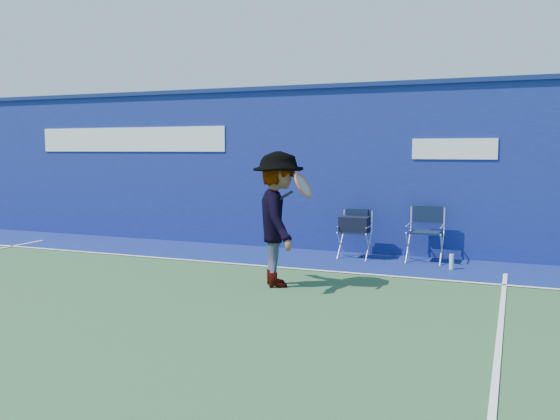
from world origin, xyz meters
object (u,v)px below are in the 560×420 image
at_px(directors_chair_right, 425,245).
at_px(water_bottle, 452,262).
at_px(directors_chair_left, 355,238).
at_px(tennis_player, 279,219).

distance_m(directors_chair_right, water_bottle, 0.72).
bearing_deg(directors_chair_left, directors_chair_right, 4.26).
distance_m(directors_chair_left, tennis_player, 2.54).
relative_size(directors_chair_left, tennis_player, 0.46).
relative_size(water_bottle, tennis_player, 0.13).
relative_size(directors_chair_left, water_bottle, 3.41).
bearing_deg(tennis_player, water_bottle, 43.51).
xyz_separation_m(directors_chair_left, water_bottle, (1.68, -0.42, -0.24)).
bearing_deg(water_bottle, tennis_player, -136.49).
bearing_deg(directors_chair_right, directors_chair_left, -175.74).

